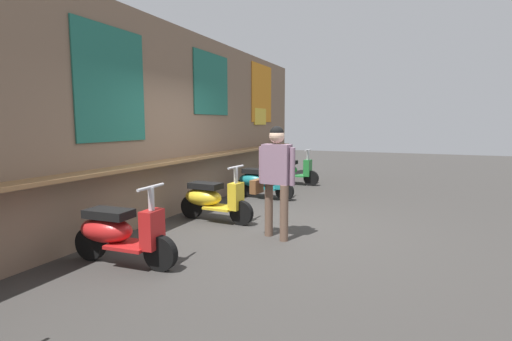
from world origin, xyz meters
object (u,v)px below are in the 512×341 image
at_px(shopper_with_handbag, 275,171).
at_px(scooter_green, 291,170).
at_px(scooter_red, 118,232).
at_px(scooter_yellow, 211,198).
at_px(scooter_teal, 260,181).

bearing_deg(shopper_with_handbag, scooter_green, -159.81).
bearing_deg(scooter_green, shopper_with_handbag, -71.88).
bearing_deg(scooter_red, scooter_yellow, 87.06).
relative_size(scooter_yellow, shopper_with_handbag, 0.87).
distance_m(scooter_green, shopper_with_handbag, 5.02).
relative_size(scooter_teal, scooter_green, 1.00).
distance_m(scooter_yellow, scooter_teal, 2.15).
bearing_deg(shopper_with_handbag, scooter_teal, -148.57).
bearing_deg(scooter_yellow, scooter_green, 93.87).
relative_size(scooter_teal, shopper_with_handbag, 0.87).
distance_m(scooter_yellow, scooter_green, 4.31).
height_order(scooter_teal, scooter_green, same).
bearing_deg(scooter_red, shopper_with_handbag, 48.81).
height_order(scooter_red, scooter_yellow, same).
distance_m(scooter_teal, scooter_green, 2.15).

